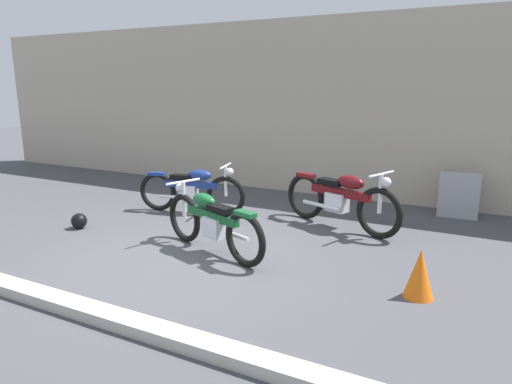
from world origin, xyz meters
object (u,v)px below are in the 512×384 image
object	(u,v)px
motorcycle_blue	(192,189)
motorcycle_green	(212,222)
stone_marker	(459,195)
motorcycle_maroon	(341,199)
helmet	(79,221)
traffic_cone	(420,274)

from	to	relation	value
motorcycle_blue	motorcycle_green	bearing A→B (deg)	-59.85
stone_marker	motorcycle_maroon	distance (m)	2.24
motorcycle_green	motorcycle_maroon	size ratio (longest dim) A/B	0.92
stone_marker	helmet	xyz separation A→B (m)	(-5.36, -3.49, -0.27)
helmet	traffic_cone	bearing A→B (deg)	-0.69
stone_marker	motorcycle_green	xyz separation A→B (m)	(-2.86, -3.42, 0.05)
motorcycle_maroon	traffic_cone	bearing A→B (deg)	-33.23
stone_marker	motorcycle_green	distance (m)	4.46
stone_marker	motorcycle_green	bearing A→B (deg)	-129.92
helmet	motorcycle_blue	world-z (taller)	motorcycle_blue
helmet	motorcycle_maroon	distance (m)	4.22
helmet	traffic_cone	world-z (taller)	traffic_cone
helmet	traffic_cone	xyz separation A→B (m)	(5.22, -0.06, 0.15)
motorcycle_maroon	motorcycle_green	bearing A→B (deg)	-102.78
helmet	motorcycle_green	world-z (taller)	motorcycle_green
stone_marker	helmet	distance (m)	6.40
stone_marker	motorcycle_green	size ratio (longest dim) A/B	0.40
motorcycle_green	motorcycle_blue	size ratio (longest dim) A/B	0.98
helmet	motorcycle_blue	size ratio (longest dim) A/B	0.13
traffic_cone	motorcycle_blue	size ratio (longest dim) A/B	0.28
stone_marker	motorcycle_maroon	size ratio (longest dim) A/B	0.37
helmet	motorcycle_blue	distance (m)	1.96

